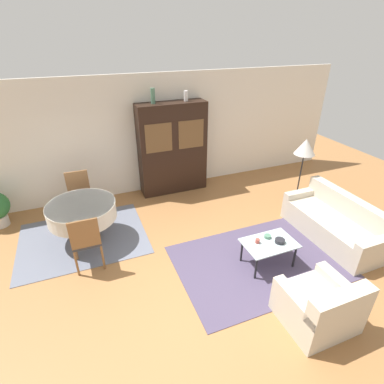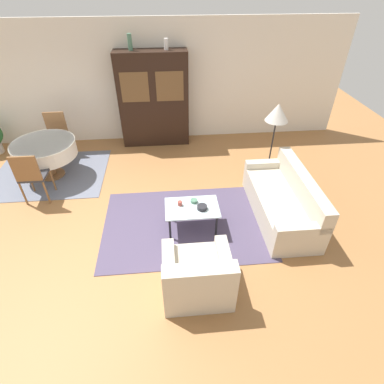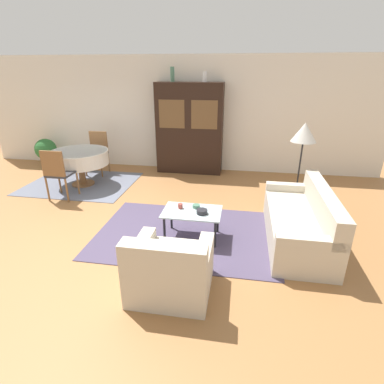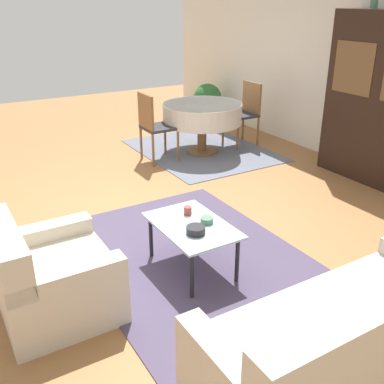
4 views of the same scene
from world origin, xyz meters
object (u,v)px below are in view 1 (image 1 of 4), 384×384
floor_lamp (305,149)px  bowl (280,241)px  bowl_small (268,236)px  couch (335,224)px  vase_short (186,96)px  vase_tall (153,96)px  coffee_table (269,245)px  dining_chair_near (86,239)px  dining_chair_far (79,193)px  dining_table (82,211)px  display_cabinet (173,149)px  armchair (320,307)px  cup (257,241)px

floor_lamp → bowl: (-1.54, -1.45, -0.86)m
floor_lamp → bowl_small: (-1.65, -1.27, -0.86)m
floor_lamp → couch: bearing=-95.1°
bowl_small → vase_short: vase_short is taller
floor_lamp → vase_tall: size_ratio=4.89×
coffee_table → bowl: (0.15, -0.06, 0.08)m
coffee_table → dining_chair_near: bearing=160.0°
couch → dining_chair_far: (-4.34, 2.47, 0.28)m
couch → floor_lamp: floor_lamp is taller
couch → dining_chair_near: (-4.34, 0.82, 0.28)m
couch → vase_tall: bearing=40.7°
couch → coffee_table: bearing=96.5°
vase_short → dining_chair_far: bearing=-168.7°
vase_short → dining_table: bearing=-152.2°
vase_tall → display_cabinet: bearing=-0.1°
armchair → floor_lamp: bearing=56.5°
display_cabinet → floor_lamp: size_ratio=1.36×
bowl → floor_lamp: bearing=43.4°
dining_chair_near → cup: (2.57, -0.94, -0.09)m
cup → bowl: cup is taller
dining_chair_far → cup: size_ratio=13.44×
coffee_table → display_cabinet: size_ratio=0.41×
dining_chair_far → armchair: bearing=125.0°
couch → dining_chair_far: dining_chair_far is taller
cup → floor_lamp: bearing=35.3°
armchair → bowl: size_ratio=5.58×
dining_table → cup: dining_table is taller
bowl_small → dining_chair_far: bearing=137.9°
vase_tall → vase_short: (0.74, 0.00, -0.05)m
floor_lamp → cup: size_ratio=20.97×
dining_chair_far → vase_tall: 2.50m
floor_lamp → bowl_small: 2.25m
bowl → dining_chair_far: bearing=137.0°
vase_short → bowl_small: bearing=-84.6°
armchair → dining_chair_far: 4.74m
cup → vase_tall: 3.65m
bowl → vase_tall: (-1.13, 3.21, 1.79)m
vase_tall → vase_short: size_ratio=1.45×
bowl_small → vase_short: (-0.29, 3.03, 1.75)m
armchair → dining_chair_near: bearing=140.7°
vase_short → vase_tall: bearing=180.0°
armchair → bowl: bearing=80.5°
coffee_table → dining_table: bearing=146.4°
couch → bowl_small: size_ratio=17.38×
couch → floor_lamp: 1.60m
display_cabinet → dining_chair_near: 3.09m
couch → floor_lamp: (0.11, 1.22, 1.04)m
bowl_small → dining_chair_near: bearing=162.6°
dining_chair_near → bowl: size_ratio=6.27×
cup → display_cabinet: bearing=97.4°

